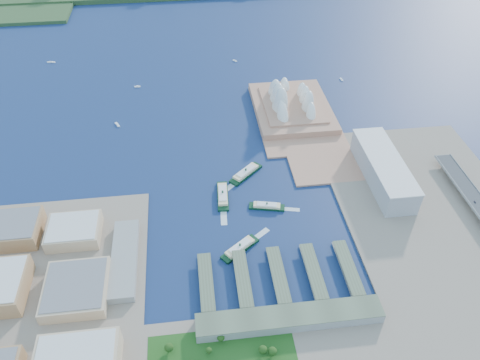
{
  "coord_description": "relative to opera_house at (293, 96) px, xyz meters",
  "views": [
    {
      "loc": [
        -72.11,
        -407.79,
        444.0
      ],
      "look_at": [
        -10.94,
        85.7,
        18.0
      ],
      "focal_mm": 35.0,
      "sensor_mm": 36.0,
      "label": 1
    }
  ],
  "objects": [
    {
      "name": "boat_d",
      "position": [
        -454.89,
        245.27,
        -30.64
      ],
      "size": [
        16.43,
        6.0,
        2.71
      ],
      "primitive_type": null,
      "rotation": [
        0.0,
        0.0,
        1.41
      ],
      "color": "white",
      "rests_on": "ground"
    },
    {
      "name": "ferry_c",
      "position": [
        -129.85,
        -305.77,
        -26.82
      ],
      "size": [
        52.14,
        44.24,
        10.37
      ],
      "primitive_type": null,
      "rotation": [
        0.0,
        0.0,
        2.22
      ],
      "color": "black",
      "rests_on": "ground"
    },
    {
      "name": "boat_c",
      "position": [
        119.72,
        100.18,
        -30.74
      ],
      "size": [
        4.46,
        11.45,
        2.51
      ],
      "primitive_type": null,
      "rotation": [
        0.0,
        0.0,
        3.25
      ],
      "color": "white",
      "rests_on": "ground"
    },
    {
      "name": "peninsula",
      "position": [
        2.5,
        -20.0,
        -30.5
      ],
      "size": [
        135.0,
        220.0,
        3.0
      ],
      "primitive_type": "cube",
      "color": "tan",
      "rests_on": "ground"
    },
    {
      "name": "ferry_a",
      "position": [
        -141.91,
        -206.89,
        -26.41
      ],
      "size": [
        18.57,
        59.88,
        11.17
      ],
      "primitive_type": null,
      "rotation": [
        0.0,
        0.0,
        -0.06
      ],
      "color": "black",
      "rests_on": "ground"
    },
    {
      "name": "ferry_b",
      "position": [
        -103.34,
        -162.58,
        -26.38
      ],
      "size": [
        54.08,
        51.25,
        11.24
      ],
      "primitive_type": null,
      "rotation": [
        0.0,
        0.0,
        -0.83
      ],
      "color": "black",
      "rests_on": "ground"
    },
    {
      "name": "toaster_building",
      "position": [
        90.0,
        -200.0,
        -11.5
      ],
      "size": [
        45.0,
        155.0,
        35.0
      ],
      "primitive_type": "cube",
      "color": "#99999F",
      "rests_on": "east_land"
    },
    {
      "name": "car_c",
      "position": [
        191.0,
        -275.07,
        -16.56
      ],
      "size": [
        1.66,
        4.08,
        1.18
      ],
      "primitive_type": "imported",
      "color": "slate",
      "rests_on": "expressway"
    },
    {
      "name": "boat_a",
      "position": [
        -301.87,
        -6.08,
        -30.57
      ],
      "size": [
        9.91,
        14.93,
        2.86
      ],
      "primitive_type": null,
      "rotation": [
        0.0,
        0.0,
        0.46
      ],
      "color": "white",
      "rests_on": "ground"
    },
    {
      "name": "opera_house",
      "position": [
        0.0,
        0.0,
        0.0
      ],
      "size": [
        134.0,
        180.0,
        58.0
      ],
      "primitive_type": null,
      "color": "white",
      "rests_on": "peninsula"
    },
    {
      "name": "boat_e",
      "position": [
        -77.2,
        205.23,
        -30.8
      ],
      "size": [
        8.59,
        9.55,
        2.4
      ],
      "primitive_type": null,
      "rotation": [
        0.0,
        0.0,
        0.68
      ],
      "color": "white",
      "rests_on": "ground"
    },
    {
      "name": "east_land",
      "position": [
        135.0,
        -330.0,
        -30.5
      ],
      "size": [
        240.0,
        500.0,
        3.0
      ],
      "primitive_type": "cube",
      "color": "gray",
      "rests_on": "ground"
    },
    {
      "name": "west_buildings",
      "position": [
        -355.0,
        -350.0,
        -15.5
      ],
      "size": [
        200.0,
        280.0,
        27.0
      ],
      "primitive_type": null,
      "color": "#A37951",
      "rests_on": "west_land"
    },
    {
      "name": "ferry_d",
      "position": [
        -84.21,
        -235.55,
        -27.41
      ],
      "size": [
        50.05,
        22.89,
        9.17
      ],
      "primitive_type": null,
      "rotation": [
        0.0,
        0.0,
        1.35
      ],
      "color": "black",
      "rests_on": "ground"
    },
    {
      "name": "terminal_building",
      "position": [
        -90.0,
        -415.0,
        -23.0
      ],
      "size": [
        200.0,
        28.0,
        12.0
      ],
      "primitive_type": "cube",
      "color": "gray",
      "rests_on": "south_land"
    },
    {
      "name": "ground",
      "position": [
        -105.0,
        -280.0,
        -32.0
      ],
      "size": [
        3000.0,
        3000.0,
        0.0
      ],
      "primitive_type": "plane",
      "color": "#0E1B42",
      "rests_on": "ground"
    },
    {
      "name": "boat_b",
      "position": [
        -273.73,
        120.44,
        -30.53
      ],
      "size": [
        10.97,
        4.05,
        2.94
      ],
      "primitive_type": null,
      "rotation": [
        0.0,
        0.0,
        1.55
      ],
      "color": "white",
      "rests_on": "ground"
    },
    {
      "name": "west_land",
      "position": [
        -355.0,
        -385.0,
        -30.5
      ],
      "size": [
        220.0,
        390.0,
        3.0
      ],
      "primitive_type": "cube",
      "color": "gray",
      "rests_on": "ground"
    },
    {
      "name": "ferry_wharves",
      "position": [
        -91.0,
        -355.0,
        -27.35
      ],
      "size": [
        184.0,
        90.0,
        9.3
      ],
      "primitive_type": null,
      "color": "#4E5A44",
      "rests_on": "ground"
    }
  ]
}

